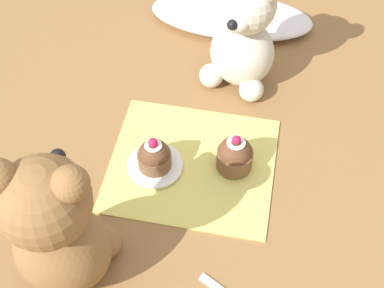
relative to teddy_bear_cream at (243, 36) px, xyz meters
name	(u,v)px	position (x,y,z in m)	size (l,w,h in m)	color
ground_plane	(192,165)	(-0.05, -0.21, -0.11)	(4.00, 4.00, 0.00)	olive
knitted_placemat	(192,164)	(-0.05, -0.21, -0.10)	(0.27, 0.24, 0.01)	#E0D166
tulle_cloth	(231,16)	(-0.04, 0.16, -0.09)	(0.33, 0.14, 0.04)	silver
teddy_bear_cream	(243,36)	(0.00, 0.00, 0.00)	(0.14, 0.13, 0.23)	beige
teddy_bear_tan	(56,228)	(-0.18, -0.42, 0.02)	(0.14, 0.14, 0.26)	olive
cupcake_near_cream_bear	(235,155)	(0.02, -0.20, -0.07)	(0.06, 0.06, 0.07)	brown
saucer_plate	(155,165)	(-0.11, -0.22, -0.10)	(0.09, 0.09, 0.01)	white
cupcake_near_tan_bear	(154,156)	(-0.11, -0.22, -0.07)	(0.05, 0.05, 0.07)	brown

